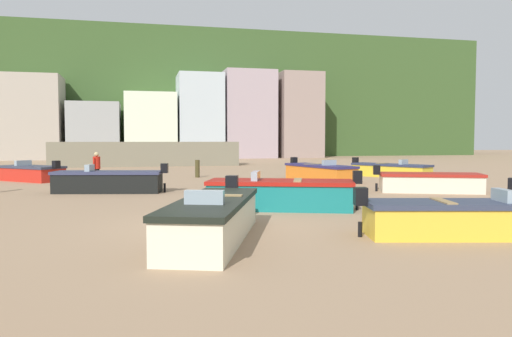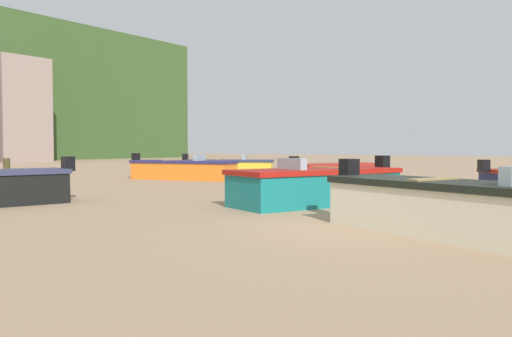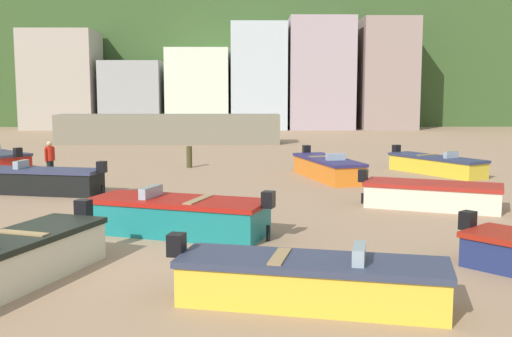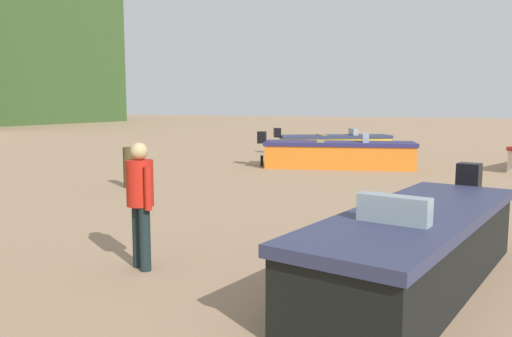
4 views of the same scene
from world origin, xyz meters
The scene contains 8 objects.
ground_plane centered at (0.00, 0.00, 0.00)m, with size 160.00×160.00×0.00m, color #9A7B5C.
townhouse_far_right centered at (17.32, 46.67, 5.20)m, with size 5.13×5.34×10.40m, color gray.
boat_yellow_3 centered at (12.48, 14.08, 0.41)m, with size 3.52×4.76×1.10m.
boat_cream_6 centered at (9.98, 6.08, 0.41)m, with size 4.45×2.99×1.12m.
boat_cream_7 centered at (-0.34, -1.83, 0.47)m, with size 3.00×5.34×1.23m.
boat_teal_8 centered at (2.45, 2.59, 0.47)m, with size 4.89×3.10×1.24m.
boat_orange_9 centered at (7.51, 12.61, 0.45)m, with size 2.62×5.23×1.19m.
mooring_post_near_water centered at (1.37, 16.45, 0.51)m, with size 0.27×0.27×1.02m, color #3D371C.
Camera 2 is at (-8.82, -4.13, 1.47)m, focal length 35.83 mm.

